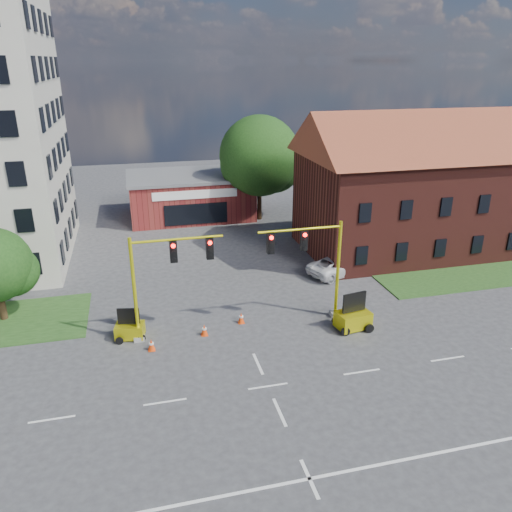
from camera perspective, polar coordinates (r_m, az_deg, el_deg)
name	(u,v)px	position (r m, az deg, el deg)	size (l,w,h in m)	color
ground	(268,386)	(25.30, 1.38, -14.66)	(120.00, 120.00, 0.00)	#3B3B3D
grass_verge_ne	(471,277)	(39.97, 23.40, -2.27)	(14.00, 4.00, 0.08)	#23491B
lane_markings	(286,427)	(23.04, 3.47, -18.89)	(60.00, 36.00, 0.01)	white
brick_shop	(190,195)	(51.58, -7.51, 6.94)	(12.40, 8.40, 4.30)	maroon
townhouse_row	(429,178)	(43.68, 19.14, 8.40)	(21.00, 11.00, 11.50)	#541F19
tree_large	(263,158)	(49.19, 0.84, 11.09)	(8.16, 7.77, 10.23)	#372314
signal_mast_west	(164,274)	(27.96, -10.50, -2.08)	(5.30, 0.60, 6.20)	gray
signal_mast_east	(313,260)	(29.63, 6.51, -0.47)	(5.30, 0.60, 6.20)	gray
trailer_west	(130,329)	(29.74, -14.22, -8.11)	(1.76, 1.34, 1.81)	yellow
trailer_east	(353,318)	(30.30, 11.03, -6.96)	(2.14, 1.61, 2.22)	yellow
cone_a	(151,345)	(28.43, -11.87, -9.90)	(0.40, 0.40, 0.70)	#F3420C
cone_b	(204,330)	(29.39, -5.93, -8.41)	(0.40, 0.40, 0.70)	#F3420C
cone_c	(241,318)	(30.53, -1.71, -7.08)	(0.40, 0.40, 0.70)	#F3420C
cone_d	(368,318)	(31.30, 12.73, -6.88)	(0.40, 0.40, 0.70)	#F3420C
pickup_white	(339,265)	(37.67, 9.43, -1.04)	(2.30, 4.98, 1.38)	white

